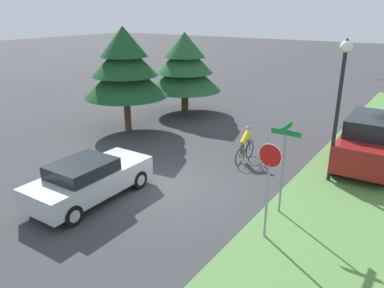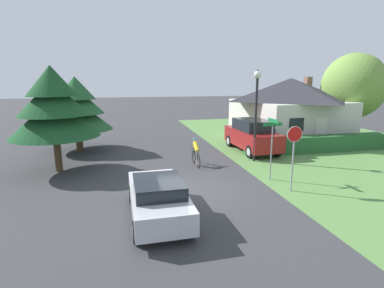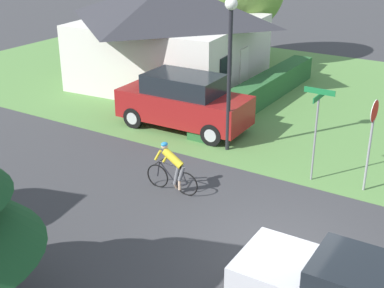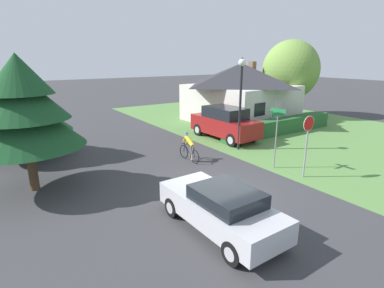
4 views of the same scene
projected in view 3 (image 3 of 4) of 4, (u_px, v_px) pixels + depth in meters
ground_plane at (278, 251)px, 12.60m from camera, size 140.00×140.00×0.00m
grass_verge_right at (299, 96)px, 23.47m from camera, size 16.00×36.00×0.01m
cottage_house at (171, 31)px, 24.52m from camera, size 8.35×8.46×4.78m
hedge_row at (259, 92)px, 22.22m from camera, size 9.75×0.90×1.04m
cyclist at (172, 168)px, 15.07m from camera, size 0.44×1.71×1.48m
parked_suv_right at (184, 102)px, 19.46m from camera, size 2.11×4.90×2.06m
stop_sign at (372, 129)px, 14.63m from camera, size 0.65×0.07×2.74m
street_lamp at (230, 47)px, 16.68m from camera, size 0.40×0.40×5.10m
street_name_sign at (317, 118)px, 15.22m from camera, size 0.90×0.90×2.84m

